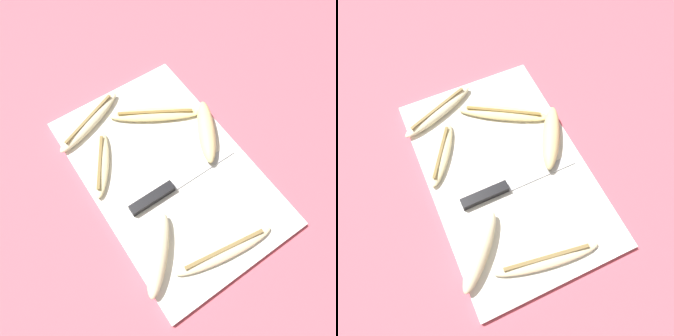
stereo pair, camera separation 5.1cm
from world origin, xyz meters
TOP-DOWN VIEW (x-y plane):
  - ground_plane at (0.00, 0.00)m, footprint 4.00×4.00m
  - cutting_board at (0.00, 0.00)m, footprint 0.50×0.32m
  - knife at (0.04, -0.04)m, footprint 0.02×0.25m
  - banana_cream_curved at (0.20, -0.01)m, footprint 0.07×0.21m
  - banana_bright_far at (-0.19, -0.08)m, footprint 0.11×0.19m
  - banana_golden_short at (-0.13, 0.05)m, footprint 0.14×0.20m
  - banana_spotted_left at (-0.02, 0.12)m, footprint 0.15×0.11m
  - banana_soft_right at (-0.09, -0.11)m, footprint 0.15×0.11m
  - banana_pale_long at (0.14, -0.11)m, footprint 0.14×0.13m

SIDE VIEW (x-z plane):
  - ground_plane at x=0.00m, z-range 0.00..0.00m
  - cutting_board at x=0.00m, z-range 0.00..0.01m
  - knife at x=0.04m, z-range 0.01..0.03m
  - banana_cream_curved at x=0.20m, z-range 0.01..0.03m
  - banana_golden_short at x=-0.13m, z-range 0.01..0.03m
  - banana_soft_right at x=-0.09m, z-range 0.01..0.03m
  - banana_bright_far at x=-0.19m, z-range 0.01..0.04m
  - banana_pale_long at x=0.14m, z-range 0.01..0.05m
  - banana_spotted_left at x=-0.02m, z-range 0.01..0.05m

